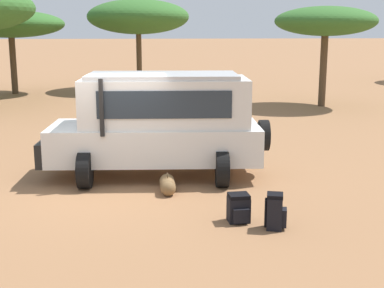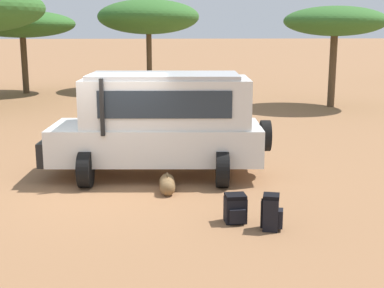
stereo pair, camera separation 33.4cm
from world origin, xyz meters
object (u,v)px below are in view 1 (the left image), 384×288
Objects in this scene: safari_vehicle at (159,122)px; backpack_cluster_center at (239,208)px; acacia_tree_far_right at (326,22)px; acacia_tree_right_mid at (138,17)px; backpack_beside_front_wheel at (275,212)px; duffel_bag_low_black_case at (168,185)px; acacia_tree_centre_back at (11,24)px.

safari_vehicle is 3.68m from backpack_cluster_center.
acacia_tree_far_right is (7.67, 10.92, 2.43)m from safari_vehicle.
backpack_cluster_center is 21.93m from acacia_tree_right_mid.
backpack_cluster_center is (-0.58, 0.41, -0.06)m from backpack_beside_front_wheel.
duffel_bag_low_black_case is at bearing 127.44° from backpack_beside_front_wheel.
acacia_tree_far_right is at bearing -21.93° from acacia_tree_centre_back.
safari_vehicle is 10.29× the size of backpack_cluster_center.
duffel_bag_low_black_case is 0.16× the size of acacia_tree_centre_back.
acacia_tree_centre_back is at bearing -168.46° from acacia_tree_right_mid.
acacia_tree_far_right reaches higher than acacia_tree_centre_back.
acacia_tree_right_mid is (-1.86, 21.52, 3.79)m from backpack_cluster_center.
backpack_beside_front_wheel is 2.94m from duffel_bag_low_black_case.
duffel_bag_low_black_case is at bearing -121.63° from acacia_tree_far_right.
safari_vehicle is 1.21× the size of acacia_tree_far_right.
safari_vehicle is at bearing 117.37° from backpack_beside_front_wheel.
duffel_bag_low_black_case is 19.95m from acacia_tree_centre_back.
backpack_cluster_center is 0.60× the size of duffel_bag_low_black_case.
backpack_cluster_center is 0.09× the size of acacia_tree_centre_back.
acacia_tree_right_mid is at bearing 138.21° from acacia_tree_far_right.
backpack_cluster_center is 15.93m from acacia_tree_far_right.
duffel_bag_low_black_case is at bearing -88.10° from acacia_tree_right_mid.
acacia_tree_far_right is at bearing 68.42° from backpack_beside_front_wheel.
acacia_tree_far_right is at bearing 65.89° from backpack_cluster_center.
backpack_cluster_center is at bearing 144.80° from backpack_beside_front_wheel.
acacia_tree_right_mid is at bearing 11.54° from acacia_tree_centre_back.
acacia_tree_right_mid is (-0.65, 19.60, 3.88)m from duffel_bag_low_black_case.
duffel_bag_low_black_case is at bearing 122.12° from backpack_cluster_center.
acacia_tree_centre_back is 6.79m from acacia_tree_right_mid.
backpack_beside_front_wheel is at bearing -62.63° from safari_vehicle.
acacia_tree_centre_back reaches higher than backpack_cluster_center.
backpack_beside_front_wheel is 1.23× the size of backpack_cluster_center.
duffel_bag_low_black_case is (0.12, -1.34, -1.13)m from safari_vehicle.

